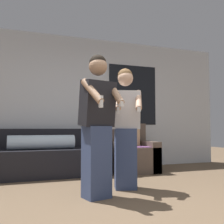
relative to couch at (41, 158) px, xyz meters
name	(u,v)px	position (x,y,z in m)	size (l,w,h in m)	color
ground_plane	(132,214)	(0.69, -2.40, -0.31)	(14.00, 14.00, 0.00)	brown
wall_back	(76,102)	(0.71, 0.50, 1.04)	(6.69, 0.07, 2.70)	silver
couch	(41,158)	(0.00, 0.00, 0.00)	(2.18, 0.90, 0.81)	black
armchair	(131,154)	(1.66, -0.10, 0.01)	(0.84, 0.84, 0.92)	brown
person_left	(97,123)	(0.52, -1.75, 0.58)	(0.48, 0.55, 1.72)	#384770
person_right	(125,126)	(1.02, -1.42, 0.54)	(0.47, 0.54, 1.66)	#384770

